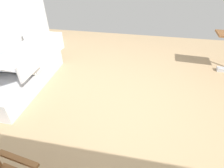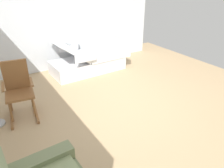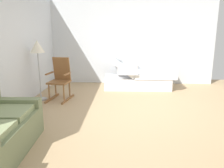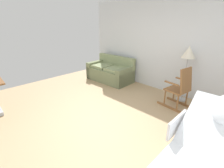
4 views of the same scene
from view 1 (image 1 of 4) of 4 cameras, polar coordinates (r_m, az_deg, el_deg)
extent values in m
plane|color=tan|center=(2.99, 6.18, -6.96)|extent=(6.98, 6.98, 0.00)
cube|color=silver|center=(3.78, -27.72, 1.93)|extent=(0.92, 1.95, 0.35)
cube|color=white|center=(4.00, -25.08, 8.57)|extent=(0.94, 1.18, 0.14)
cube|color=silver|center=(3.07, -25.34, 5.19)|extent=(0.05, 0.56, 0.28)
cube|color=silver|center=(4.42, -21.51, 13.41)|extent=(0.95, 0.07, 0.36)
cylinder|color=black|center=(3.16, -29.42, -8.43)|extent=(0.10, 0.10, 0.10)
cylinder|color=black|center=(4.22, -17.53, 6.02)|extent=(0.10, 0.10, 0.10)
cylinder|color=black|center=(4.59, -25.72, 6.42)|extent=(0.10, 0.10, 0.10)
cube|color=brown|center=(1.73, -28.27, -20.72)|extent=(0.39, 0.10, 0.03)
cylinder|color=black|center=(4.54, 31.36, 4.06)|extent=(0.07, 0.07, 0.06)
camera|label=2|loc=(2.83, 103.25, -0.34)|focal=35.18mm
camera|label=3|loc=(4.82, 76.40, 5.17)|focal=35.97mm
camera|label=4|loc=(5.06, -24.21, 34.11)|focal=27.43mm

